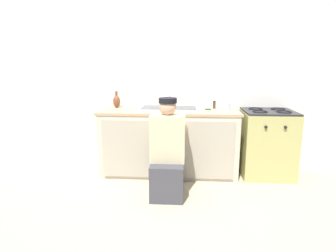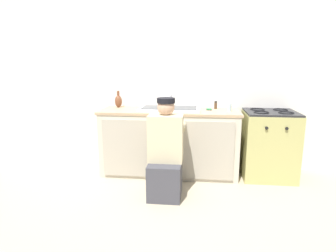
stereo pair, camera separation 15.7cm
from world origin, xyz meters
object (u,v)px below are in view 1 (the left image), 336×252
(vase_decorative, at_px, (117,101))
(plumber_person, at_px, (167,156))
(stove_range, at_px, (267,143))
(sink_double_basin, at_px, (169,108))
(water_glass, at_px, (228,107))
(cell_phone, at_px, (208,109))
(spice_bottle_pepper, at_px, (214,105))

(vase_decorative, bearing_deg, plumber_person, -48.22)
(stove_range, bearing_deg, sink_double_basin, 179.90)
(water_glass, bearing_deg, sink_double_basin, 176.38)
(stove_range, distance_m, vase_decorative, 2.11)
(sink_double_basin, height_order, vase_decorative, vase_decorative)
(water_glass, height_order, cell_phone, water_glass)
(spice_bottle_pepper, distance_m, water_glass, 0.27)
(vase_decorative, relative_size, water_glass, 2.30)
(stove_range, bearing_deg, plumber_person, -151.32)
(plumber_person, bearing_deg, sink_double_basin, 92.18)
(spice_bottle_pepper, xyz_separation_m, vase_decorative, (-1.35, -0.01, 0.04))
(cell_phone, bearing_deg, sink_double_basin, -170.11)
(stove_range, xyz_separation_m, water_glass, (-0.53, -0.05, 0.48))
(stove_range, distance_m, water_glass, 0.72)
(stove_range, distance_m, spice_bottle_pepper, 0.86)
(water_glass, bearing_deg, spice_bottle_pepper, 126.23)
(spice_bottle_pepper, bearing_deg, stove_range, -13.73)
(sink_double_basin, relative_size, water_glass, 8.00)
(stove_range, height_order, cell_phone, stove_range)
(vase_decorative, height_order, cell_phone, vase_decorative)
(sink_double_basin, distance_m, water_glass, 0.77)
(stove_range, height_order, vase_decorative, vase_decorative)
(spice_bottle_pepper, xyz_separation_m, cell_phone, (-0.09, -0.08, -0.04))
(plumber_person, bearing_deg, cell_phone, 58.12)
(vase_decorative, height_order, water_glass, vase_decorative)
(stove_range, relative_size, vase_decorative, 3.88)
(plumber_person, xyz_separation_m, cell_phone, (0.49, 0.79, 0.42))
(water_glass, bearing_deg, plumber_person, -138.67)
(spice_bottle_pepper, distance_m, vase_decorative, 1.35)
(vase_decorative, bearing_deg, cell_phone, -3.17)
(sink_double_basin, distance_m, cell_phone, 0.53)
(plumber_person, bearing_deg, spice_bottle_pepper, 56.09)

